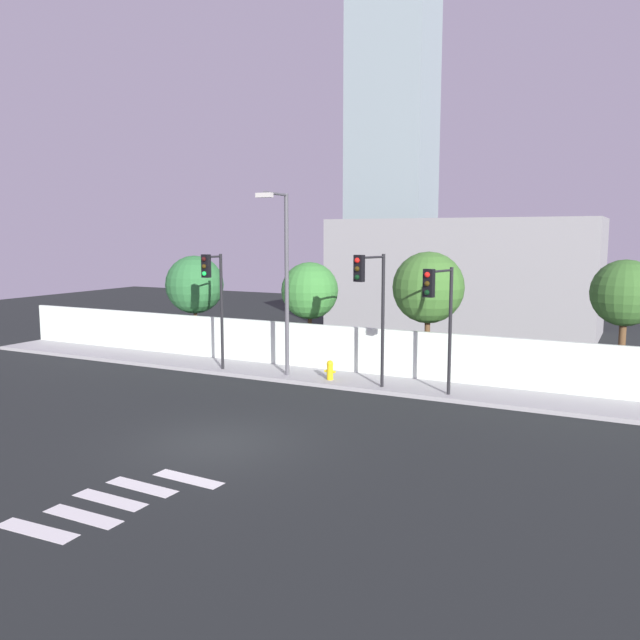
{
  "coord_description": "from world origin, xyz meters",
  "views": [
    {
      "loc": [
        10.12,
        -13.74,
        5.56
      ],
      "look_at": [
        -0.16,
        6.5,
        2.58
      ],
      "focal_mm": 36.37,
      "sensor_mm": 36.0,
      "label": 1
    }
  ],
  "objects_px": {
    "traffic_light_left": "(213,287)",
    "traffic_light_right": "(370,292)",
    "roadside_tree_leftmost": "(195,285)",
    "street_lamp_curbside": "(284,270)",
    "roadside_tree_midleft": "(310,291)",
    "roadside_tree_midright": "(428,288)",
    "roadside_tree_rightmost": "(625,294)",
    "fire_hydrant": "(330,369)",
    "traffic_light_center": "(439,303)"
  },
  "relations": [
    {
      "from": "traffic_light_center",
      "to": "roadside_tree_rightmost",
      "type": "bearing_deg",
      "value": 33.86
    },
    {
      "from": "traffic_light_left",
      "to": "traffic_light_right",
      "type": "xyz_separation_m",
      "value": [
        6.82,
        -0.28,
        0.09
      ]
    },
    {
      "from": "roadside_tree_leftmost",
      "to": "traffic_light_right",
      "type": "bearing_deg",
      "value": -19.0
    },
    {
      "from": "traffic_light_right",
      "to": "roadside_tree_rightmost",
      "type": "height_order",
      "value": "traffic_light_right"
    },
    {
      "from": "traffic_light_left",
      "to": "roadside_tree_leftmost",
      "type": "xyz_separation_m",
      "value": [
        -3.45,
        3.25,
        -0.27
      ]
    },
    {
      "from": "roadside_tree_midright",
      "to": "traffic_light_left",
      "type": "bearing_deg",
      "value": -157.25
    },
    {
      "from": "traffic_light_left",
      "to": "fire_hydrant",
      "type": "xyz_separation_m",
      "value": [
        4.81,
        0.66,
        -3.0
      ]
    },
    {
      "from": "roadside_tree_rightmost",
      "to": "roadside_tree_midright",
      "type": "bearing_deg",
      "value": 180.0
    },
    {
      "from": "roadside_tree_leftmost",
      "to": "roadside_tree_rightmost",
      "type": "relative_size",
      "value": 0.97
    },
    {
      "from": "roadside_tree_leftmost",
      "to": "roadside_tree_midright",
      "type": "height_order",
      "value": "roadside_tree_midright"
    },
    {
      "from": "roadside_tree_midleft",
      "to": "roadside_tree_midright",
      "type": "relative_size",
      "value": 0.9
    },
    {
      "from": "traffic_light_right",
      "to": "roadside_tree_leftmost",
      "type": "relative_size",
      "value": 1.03
    },
    {
      "from": "roadside_tree_midleft",
      "to": "traffic_light_right",
      "type": "bearing_deg",
      "value": -39.94
    },
    {
      "from": "traffic_light_center",
      "to": "traffic_light_left",
      "type": "bearing_deg",
      "value": 177.79
    },
    {
      "from": "traffic_light_right",
      "to": "roadside_tree_midleft",
      "type": "height_order",
      "value": "traffic_light_right"
    },
    {
      "from": "street_lamp_curbside",
      "to": "roadside_tree_midleft",
      "type": "relative_size",
      "value": 1.57
    },
    {
      "from": "traffic_light_left",
      "to": "traffic_light_right",
      "type": "relative_size",
      "value": 0.98
    },
    {
      "from": "street_lamp_curbside",
      "to": "roadside_tree_midleft",
      "type": "distance_m",
      "value": 3.04
    },
    {
      "from": "roadside_tree_midright",
      "to": "roadside_tree_midleft",
      "type": "bearing_deg",
      "value": -180.0
    },
    {
      "from": "roadside_tree_leftmost",
      "to": "roadside_tree_midleft",
      "type": "distance_m",
      "value": 6.04
    },
    {
      "from": "traffic_light_left",
      "to": "roadside_tree_midleft",
      "type": "relative_size",
      "value": 1.05
    },
    {
      "from": "fire_hydrant",
      "to": "roadside_tree_rightmost",
      "type": "distance_m",
      "value": 10.6
    },
    {
      "from": "traffic_light_right",
      "to": "street_lamp_curbside",
      "type": "distance_m",
      "value": 3.95
    },
    {
      "from": "street_lamp_curbside",
      "to": "roadside_tree_leftmost",
      "type": "distance_m",
      "value": 7.09
    },
    {
      "from": "traffic_light_right",
      "to": "roadside_tree_midright",
      "type": "height_order",
      "value": "roadside_tree_midright"
    },
    {
      "from": "traffic_light_center",
      "to": "roadside_tree_midleft",
      "type": "height_order",
      "value": "traffic_light_center"
    },
    {
      "from": "traffic_light_right",
      "to": "roadside_tree_midright",
      "type": "distance_m",
      "value": 3.66
    },
    {
      "from": "fire_hydrant",
      "to": "roadside_tree_leftmost",
      "type": "relative_size",
      "value": 0.16
    },
    {
      "from": "street_lamp_curbside",
      "to": "traffic_light_left",
      "type": "bearing_deg",
      "value": -171.93
    },
    {
      "from": "traffic_light_center",
      "to": "traffic_light_right",
      "type": "bearing_deg",
      "value": 178.19
    },
    {
      "from": "street_lamp_curbside",
      "to": "roadside_tree_leftmost",
      "type": "height_order",
      "value": "street_lamp_curbside"
    },
    {
      "from": "roadside_tree_midleft",
      "to": "street_lamp_curbside",
      "type": "bearing_deg",
      "value": -82.33
    },
    {
      "from": "roadside_tree_midright",
      "to": "roadside_tree_rightmost",
      "type": "height_order",
      "value": "roadside_tree_midright"
    },
    {
      "from": "traffic_light_left",
      "to": "roadside_tree_midright",
      "type": "height_order",
      "value": "roadside_tree_midright"
    },
    {
      "from": "traffic_light_left",
      "to": "traffic_light_right",
      "type": "distance_m",
      "value": 6.82
    },
    {
      "from": "traffic_light_center",
      "to": "street_lamp_curbside",
      "type": "xyz_separation_m",
      "value": [
        -6.28,
        0.78,
        0.9
      ]
    },
    {
      "from": "traffic_light_center",
      "to": "roadside_tree_midright",
      "type": "bearing_deg",
      "value": 112.44
    },
    {
      "from": "traffic_light_center",
      "to": "roadside_tree_midleft",
      "type": "distance_m",
      "value": 7.57
    },
    {
      "from": "traffic_light_center",
      "to": "traffic_light_right",
      "type": "relative_size",
      "value": 0.91
    },
    {
      "from": "roadside_tree_leftmost",
      "to": "roadside_tree_rightmost",
      "type": "xyz_separation_m",
      "value": [
        18.08,
        0.0,
        0.32
      ]
    },
    {
      "from": "traffic_light_left",
      "to": "fire_hydrant",
      "type": "height_order",
      "value": "traffic_light_left"
    },
    {
      "from": "roadside_tree_leftmost",
      "to": "roadside_tree_midleft",
      "type": "relative_size",
      "value": 1.04
    },
    {
      "from": "roadside_tree_leftmost",
      "to": "traffic_light_center",
      "type": "bearing_deg",
      "value": -15.87
    },
    {
      "from": "fire_hydrant",
      "to": "roadside_tree_midleft",
      "type": "height_order",
      "value": "roadside_tree_midleft"
    },
    {
      "from": "roadside_tree_leftmost",
      "to": "roadside_tree_rightmost",
      "type": "bearing_deg",
      "value": 0.0
    },
    {
      "from": "traffic_light_center",
      "to": "traffic_light_right",
      "type": "height_order",
      "value": "traffic_light_right"
    },
    {
      "from": "roadside_tree_leftmost",
      "to": "roadside_tree_midright",
      "type": "relative_size",
      "value": 0.94
    },
    {
      "from": "fire_hydrant",
      "to": "roadside_tree_rightmost",
      "type": "xyz_separation_m",
      "value": [
        9.82,
        2.59,
        3.05
      ]
    },
    {
      "from": "fire_hydrant",
      "to": "roadside_tree_leftmost",
      "type": "distance_m",
      "value": 9.08
    },
    {
      "from": "roadside_tree_midleft",
      "to": "roadside_tree_rightmost",
      "type": "relative_size",
      "value": 0.93
    }
  ]
}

